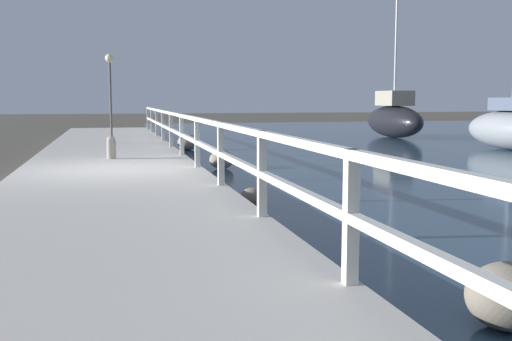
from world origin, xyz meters
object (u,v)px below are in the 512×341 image
at_px(dock_lamp, 110,75).
at_px(sailboat_gray, 512,128).
at_px(sailboat_black, 394,119).
at_px(mooring_bollard, 111,147).

distance_m(dock_lamp, sailboat_gray, 13.30).
xyz_separation_m(dock_lamp, sailboat_gray, (13.04, -2.03, -1.70)).
relative_size(sailboat_black, sailboat_gray, 1.49).
bearing_deg(dock_lamp, sailboat_gray, -8.83).
distance_m(mooring_bollard, sailboat_gray, 13.41).
distance_m(dock_lamp, sailboat_black, 13.19).
xyz_separation_m(dock_lamp, sailboat_black, (12.17, 4.84, -1.59)).
bearing_deg(sailboat_gray, dock_lamp, 165.82).
bearing_deg(mooring_bollard, sailboat_gray, 13.02).
relative_size(mooring_bollard, sailboat_black, 0.07).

